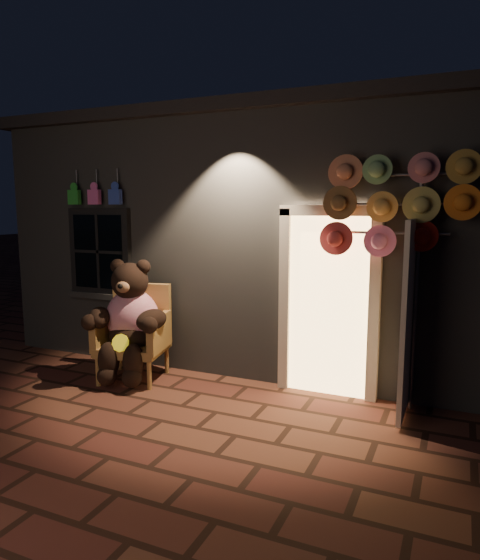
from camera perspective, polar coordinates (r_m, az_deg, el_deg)
The scene contains 5 objects.
ground at distance 5.37m, azimuth -9.00°, elevation -15.59°, with size 60.00×60.00×0.00m, color #583121.
shop_building at distance 8.53m, azimuth 5.50°, elevation 5.43°, with size 7.30×5.95×3.51m.
wicker_armchair at distance 6.52m, azimuth -11.84°, elevation -5.84°, with size 0.94×0.89×1.18m.
teddy_bear at distance 6.34m, azimuth -12.53°, elevation -4.47°, with size 1.05×0.92×1.48m.
hat_rack at distance 5.41m, azimuth 17.22°, elevation 8.30°, with size 1.54×0.22×2.72m.
Camera 1 is at (2.71, -4.09, 2.17)m, focal length 32.00 mm.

